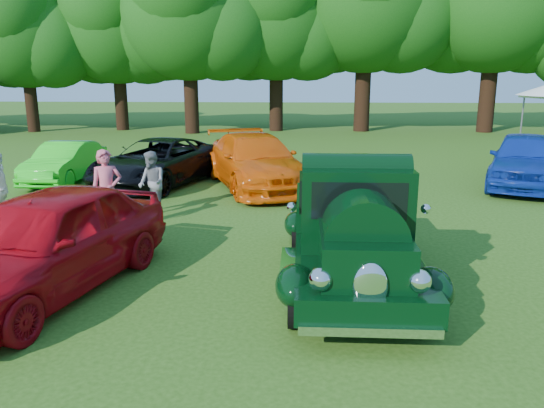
{
  "coord_description": "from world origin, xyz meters",
  "views": [
    {
      "loc": [
        0.79,
        -8.18,
        3.45
      ],
      "look_at": [
        0.28,
        1.4,
        1.1
      ],
      "focal_mm": 35.0,
      "sensor_mm": 36.0,
      "label": 1
    }
  ],
  "objects_px": {
    "hero_pickup": "(352,231)",
    "back_car_orange": "(255,161)",
    "spectator_grey": "(152,183)",
    "back_car_lime": "(65,162)",
    "back_car_blue": "(525,160)",
    "red_convertible": "(46,242)",
    "back_car_black": "(157,162)",
    "spectator_pink": "(107,191)"
  },
  "relations": [
    {
      "from": "hero_pickup",
      "to": "back_car_orange",
      "type": "height_order",
      "value": "hero_pickup"
    },
    {
      "from": "hero_pickup",
      "to": "spectator_grey",
      "type": "xyz_separation_m",
      "value": [
        -4.62,
        4.32,
        -0.09
      ]
    },
    {
      "from": "hero_pickup",
      "to": "spectator_grey",
      "type": "relative_size",
      "value": 3.29
    },
    {
      "from": "back_car_orange",
      "to": "back_car_lime",
      "type": "bearing_deg",
      "value": 154.86
    },
    {
      "from": "hero_pickup",
      "to": "back_car_blue",
      "type": "distance_m",
      "value": 10.21
    },
    {
      "from": "hero_pickup",
      "to": "back_car_lime",
      "type": "height_order",
      "value": "hero_pickup"
    },
    {
      "from": "back_car_lime",
      "to": "back_car_blue",
      "type": "xyz_separation_m",
      "value": [
        14.72,
        0.0,
        0.21
      ]
    },
    {
      "from": "red_convertible",
      "to": "back_car_lime",
      "type": "height_order",
      "value": "red_convertible"
    },
    {
      "from": "back_car_black",
      "to": "back_car_blue",
      "type": "relative_size",
      "value": 1.05
    },
    {
      "from": "red_convertible",
      "to": "spectator_grey",
      "type": "bearing_deg",
      "value": 100.17
    },
    {
      "from": "back_car_blue",
      "to": "back_car_black",
      "type": "bearing_deg",
      "value": -155.55
    },
    {
      "from": "red_convertible",
      "to": "back_car_blue",
      "type": "bearing_deg",
      "value": 52.59
    },
    {
      "from": "red_convertible",
      "to": "spectator_pink",
      "type": "relative_size",
      "value": 2.69
    },
    {
      "from": "back_car_lime",
      "to": "back_car_orange",
      "type": "relative_size",
      "value": 0.7
    },
    {
      "from": "hero_pickup",
      "to": "spectator_pink",
      "type": "relative_size",
      "value": 2.82
    },
    {
      "from": "back_car_lime",
      "to": "spectator_pink",
      "type": "relative_size",
      "value": 2.12
    },
    {
      "from": "back_car_black",
      "to": "red_convertible",
      "type": "bearing_deg",
      "value": -69.36
    },
    {
      "from": "red_convertible",
      "to": "spectator_grey",
      "type": "xyz_separation_m",
      "value": [
        0.33,
        5.03,
        -0.05
      ]
    },
    {
      "from": "back_car_blue",
      "to": "spectator_pink",
      "type": "height_order",
      "value": "spectator_pink"
    },
    {
      "from": "red_convertible",
      "to": "back_car_lime",
      "type": "relative_size",
      "value": 1.27
    },
    {
      "from": "back_car_orange",
      "to": "spectator_pink",
      "type": "distance_m",
      "value": 5.74
    },
    {
      "from": "back_car_blue",
      "to": "spectator_grey",
      "type": "relative_size",
      "value": 3.17
    },
    {
      "from": "red_convertible",
      "to": "back_car_blue",
      "type": "height_order",
      "value": "back_car_blue"
    },
    {
      "from": "back_car_black",
      "to": "back_car_orange",
      "type": "relative_size",
      "value": 0.94
    },
    {
      "from": "back_car_black",
      "to": "back_car_blue",
      "type": "distance_m",
      "value": 11.56
    },
    {
      "from": "hero_pickup",
      "to": "back_car_lime",
      "type": "relative_size",
      "value": 1.33
    },
    {
      "from": "back_car_black",
      "to": "back_car_orange",
      "type": "height_order",
      "value": "back_car_orange"
    },
    {
      "from": "hero_pickup",
      "to": "spectator_pink",
      "type": "bearing_deg",
      "value": 152.36
    },
    {
      "from": "back_car_orange",
      "to": "back_car_blue",
      "type": "xyz_separation_m",
      "value": [
        8.41,
        0.51,
        0.04
      ]
    },
    {
      "from": "red_convertible",
      "to": "spectator_pink",
      "type": "xyz_separation_m",
      "value": [
        -0.23,
        3.43,
        0.08
      ]
    },
    {
      "from": "back_car_lime",
      "to": "back_car_orange",
      "type": "bearing_deg",
      "value": -3.57
    },
    {
      "from": "red_convertible",
      "to": "back_car_orange",
      "type": "distance_m",
      "value": 8.79
    },
    {
      "from": "back_car_orange",
      "to": "hero_pickup",
      "type": "bearing_deg",
      "value": -94.02
    },
    {
      "from": "back_car_lime",
      "to": "red_convertible",
      "type": "bearing_deg",
      "value": -66.72
    },
    {
      "from": "back_car_blue",
      "to": "back_car_lime",
      "type": "bearing_deg",
      "value": -157.18
    },
    {
      "from": "hero_pickup",
      "to": "back_car_orange",
      "type": "relative_size",
      "value": 0.93
    },
    {
      "from": "red_convertible",
      "to": "hero_pickup",
      "type": "bearing_deg",
      "value": 22.06
    },
    {
      "from": "back_car_lime",
      "to": "back_car_blue",
      "type": "relative_size",
      "value": 0.78
    },
    {
      "from": "back_car_blue",
      "to": "hero_pickup",
      "type": "bearing_deg",
      "value": -104.09
    },
    {
      "from": "spectator_pink",
      "to": "red_convertible",
      "type": "bearing_deg",
      "value": -112.25
    },
    {
      "from": "back_car_black",
      "to": "back_car_blue",
      "type": "height_order",
      "value": "back_car_blue"
    },
    {
      "from": "red_convertible",
      "to": "spectator_pink",
      "type": "height_order",
      "value": "spectator_pink"
    }
  ]
}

